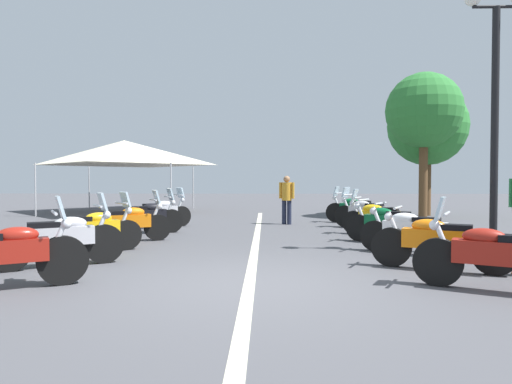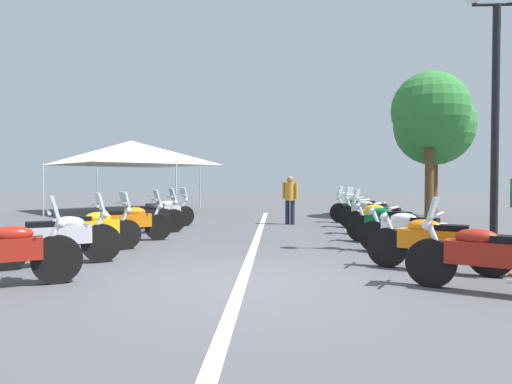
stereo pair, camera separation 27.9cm
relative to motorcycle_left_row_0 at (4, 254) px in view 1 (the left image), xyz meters
name	(u,v)px [view 1 (the left image)]	position (x,y,z in m)	size (l,w,h in m)	color
ground_plane	(249,284)	(0.42, -3.17, -0.48)	(80.00, 80.00, 0.00)	#4C4C51
lane_centre_stripe	(256,242)	(4.52, -3.17, -0.47)	(18.15, 0.16, 0.01)	beige
motorcycle_left_row_0	(4,254)	(0.00, 0.00, 0.00)	(1.18, 1.91, 1.23)	black
motorcycle_left_row_1	(61,238)	(1.59, 0.00, 0.00)	(1.23, 1.87, 1.23)	black
motorcycle_left_row_2	(91,230)	(2.94, 0.02, -0.02)	(1.46, 1.72, 1.20)	black
motorcycle_left_row_3	(127,222)	(4.51, -0.19, -0.02)	(1.14, 1.93, 1.20)	black
motorcycle_left_row_4	(147,216)	(6.11, -0.23, -0.01)	(1.12, 1.85, 1.21)	black
motorcycle_left_row_5	(160,212)	(7.63, -0.21, -0.01)	(1.44, 1.74, 1.20)	black
motorcycle_right_row_0	(497,256)	(0.07, -6.36, -0.01)	(1.13, 1.94, 1.22)	black
motorcycle_right_row_1	(439,242)	(1.42, -6.14, -0.02)	(1.12, 2.00, 1.00)	black
motorcycle_right_row_2	(413,231)	(2.96, -6.24, -0.03)	(1.30, 1.88, 0.99)	black
motorcycle_right_row_3	(388,223)	(4.45, -6.16, -0.02)	(1.25, 1.76, 1.00)	black
motorcycle_right_row_4	(378,218)	(5.97, -6.32, -0.02)	(1.06, 1.82, 1.20)	black
motorcycle_right_row_5	(366,213)	(7.53, -6.36, 0.00)	(1.39, 1.75, 1.22)	black
motorcycle_right_row_6	(355,209)	(9.17, -6.37, 0.00)	(1.09, 1.92, 1.22)	black
street_lamp_twin_globe	(495,75)	(2.98, -7.78, 2.97)	(0.32, 1.22, 5.07)	black
bystander_1	(287,196)	(8.75, -4.07, 0.43)	(0.32, 0.49, 1.57)	#1E2338
roadside_tree_0	(424,111)	(11.28, -9.33, 3.53)	(2.82, 2.82, 5.46)	brown
roadside_tree_2	(427,127)	(12.36, -9.86, 3.09)	(3.12, 3.12, 5.14)	brown
event_tent	(124,153)	(14.18, 2.93, 2.17)	(5.90, 5.90, 3.20)	beige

